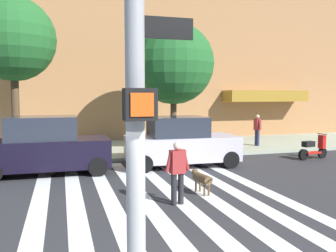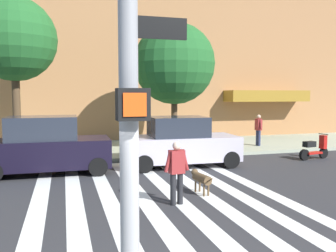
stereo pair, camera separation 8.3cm
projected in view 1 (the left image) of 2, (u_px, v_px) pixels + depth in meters
The scene contains 12 objects.
ground_plane at pixel (124, 202), 9.49m from camera, with size 160.00×160.00×0.00m, color #2B2B2D.
sidewalk_far at pixel (94, 150), 17.76m from camera, with size 80.00×6.00×0.15m, color #99A087.
crosswalk_stripes at pixel (160, 198), 9.78m from camera, with size 6.75×10.74×0.01m.
traffic_light_pole at pixel (136, 17), 3.17m from camera, with size 0.74×0.46×5.80m.
parked_car_behind_first at pixel (46, 147), 12.73m from camera, with size 4.34×2.01×2.07m.
parked_car_third_in_line at pixel (181, 143), 14.18m from camera, with size 4.44×2.18×1.97m.
parked_scooter at pixel (313, 148), 15.71m from camera, with size 1.63×0.57×1.11m.
street_tree_nearest at pixel (13, 40), 15.44m from camera, with size 3.65×3.65×6.91m.
street_tree_middle at pixel (174, 64), 17.18m from camera, with size 3.92×3.92×6.13m.
pedestrian_dog_walker at pixel (177, 169), 9.17m from camera, with size 0.71×0.29×1.64m.
dog_on_leash at pixel (201, 178), 10.25m from camera, with size 0.36×1.10×0.65m.
pedestrian_bystander at pixel (257, 128), 18.83m from camera, with size 0.25×0.71×1.64m.
Camera 1 is at (-1.55, -3.56, 2.83)m, focal length 38.24 mm.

